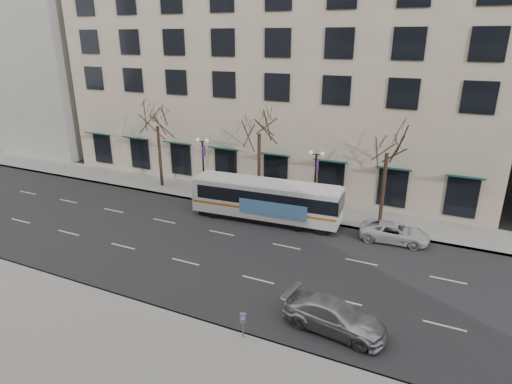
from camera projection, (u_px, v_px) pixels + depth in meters
The scene contains 13 objects.
ground at pixel (205, 246), 28.69m from camera, with size 160.00×160.00×0.00m, color black.
sidewalk_far at pixel (317, 211), 34.36m from camera, with size 80.00×4.00×0.15m, color gray.
building_hotel at pixel (291, 50), 43.29m from camera, with size 40.00×20.00×24.00m, color tan.
building_far_upblock at pixel (38, 31), 56.84m from camera, with size 28.00×20.00×28.00m, color #999993.
tree_far_left at pixel (157, 115), 37.86m from camera, with size 3.60×3.60×8.34m.
tree_far_mid at pixel (259, 122), 33.84m from camera, with size 3.60×3.60×8.55m.
tree_far_right at pixel (388, 140), 30.05m from camera, with size 3.60×3.60×8.06m.
lamp_post_left at pixel (203, 164), 36.65m from camera, with size 1.22×0.45×5.21m.
lamp_post_right at pixel (315, 180), 32.70m from camera, with size 1.22×0.45×5.21m.
city_bus at pixel (267, 199), 32.27m from camera, with size 11.51×3.24×3.08m.
silver_car at pixel (335, 316), 20.34m from camera, with size 2.04×5.01×1.45m, color #A8ACB0.
white_pickup at pixel (394, 232), 29.26m from camera, with size 2.13×4.61×1.28m, color silver.
pay_station at pixel (243, 320), 19.52m from camera, with size 0.31×0.25×1.26m.
Camera 1 is at (13.95, -21.88, 13.25)m, focal length 30.00 mm.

